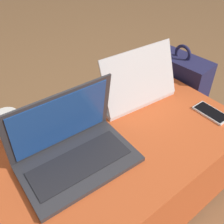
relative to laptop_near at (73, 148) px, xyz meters
name	(u,v)px	position (x,y,z in m)	size (l,w,h in m)	color
ground_plane	(113,196)	(0.18, 0.01, -0.48)	(14.00, 14.00, 0.00)	olive
ottoman	(113,168)	(0.18, 0.01, -0.26)	(0.96, 0.65, 0.43)	maroon
laptop_near	(73,148)	(0.00, 0.00, 0.00)	(0.39, 0.26, 0.25)	#333338
laptop_far	(132,87)	(0.39, 0.14, 0.00)	(0.37, 0.27, 0.24)	silver
cell_phone	(211,113)	(0.57, -0.15, -0.05)	(0.07, 0.14, 0.01)	white
backpack	(175,98)	(0.76, 0.16, -0.24)	(0.21, 0.33, 0.56)	#23234C
coffee_mug	(10,124)	(-0.12, 0.25, 0.00)	(0.13, 0.09, 0.10)	white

